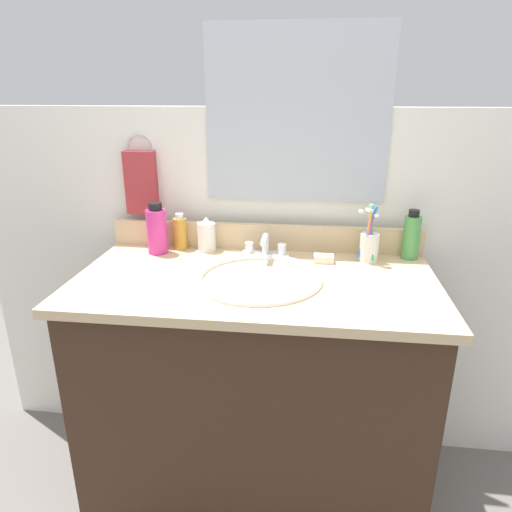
# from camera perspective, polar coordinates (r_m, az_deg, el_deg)

# --- Properties ---
(ground_plane) EXTENTS (6.00, 6.00, 0.00)m
(ground_plane) POSITION_cam_1_polar(r_m,az_deg,el_deg) (1.85, -0.12, -26.97)
(ground_plane) COLOR #66605B
(vanity_cabinet) EXTENTS (1.03, 0.51, 0.80)m
(vanity_cabinet) POSITION_cam_1_polar(r_m,az_deg,el_deg) (1.59, -0.13, -17.09)
(vanity_cabinet) COLOR #382316
(vanity_cabinet) RESTS_ON ground_plane
(countertop) EXTENTS (1.08, 0.56, 0.03)m
(countertop) POSITION_cam_1_polar(r_m,az_deg,el_deg) (1.38, -0.15, -3.27)
(countertop) COLOR #D1B284
(countertop) RESTS_ON vanity_cabinet
(backsplash) EXTENTS (1.08, 0.02, 0.09)m
(backsplash) POSITION_cam_1_polar(r_m,az_deg,el_deg) (1.61, 1.04, 2.38)
(backsplash) COLOR #D1B284
(backsplash) RESTS_ON countertop
(back_wall) EXTENTS (2.18, 0.04, 1.30)m
(back_wall) POSITION_cam_1_polar(r_m,az_deg,el_deg) (1.74, 1.21, -3.89)
(back_wall) COLOR white
(back_wall) RESTS_ON ground_plane
(mirror_panel) EXTENTS (0.60, 0.01, 0.56)m
(mirror_panel) POSITION_cam_1_polar(r_m,az_deg,el_deg) (1.57, 5.10, 16.96)
(mirror_panel) COLOR #B2BCC6
(towel_ring) EXTENTS (0.10, 0.01, 0.10)m
(towel_ring) POSITION_cam_1_polar(r_m,az_deg,el_deg) (1.68, -14.16, 12.90)
(towel_ring) COLOR silver
(hand_towel) EXTENTS (0.11, 0.04, 0.22)m
(hand_towel) POSITION_cam_1_polar(r_m,az_deg,el_deg) (1.69, -14.04, 8.77)
(hand_towel) COLOR #A53338
(sink_basin) EXTENTS (0.38, 0.38, 0.11)m
(sink_basin) POSITION_cam_1_polar(r_m,az_deg,el_deg) (1.37, 0.29, -4.08)
(sink_basin) COLOR white
(sink_basin) RESTS_ON countertop
(faucet) EXTENTS (0.16, 0.10, 0.08)m
(faucet) POSITION_cam_1_polar(r_m,az_deg,el_deg) (1.53, 1.15, 0.83)
(faucet) COLOR silver
(faucet) RESTS_ON countertop
(bottle_lotion_white) EXTENTS (0.06, 0.06, 0.12)m
(bottle_lotion_white) POSITION_cam_1_polar(r_m,az_deg,el_deg) (1.60, -6.14, 2.50)
(bottle_lotion_white) COLOR white
(bottle_lotion_white) RESTS_ON countertop
(bottle_oil_amber) EXTENTS (0.05, 0.05, 0.13)m
(bottle_oil_amber) POSITION_cam_1_polar(r_m,az_deg,el_deg) (1.63, -9.35, 2.85)
(bottle_oil_amber) COLOR gold
(bottle_oil_amber) RESTS_ON countertop
(bottle_toner_green) EXTENTS (0.05, 0.05, 0.16)m
(bottle_toner_green) POSITION_cam_1_polar(r_m,az_deg,el_deg) (1.59, 18.67, 2.33)
(bottle_toner_green) COLOR #4C9E4C
(bottle_toner_green) RESTS_ON countertop
(bottle_soap_pink) EXTENTS (0.07, 0.07, 0.18)m
(bottle_soap_pink) POSITION_cam_1_polar(r_m,az_deg,el_deg) (1.60, -12.16, 3.18)
(bottle_soap_pink) COLOR #D8338C
(bottle_soap_pink) RESTS_ON countertop
(cup_white_ceramic) EXTENTS (0.07, 0.08, 0.19)m
(cup_white_ceramic) POSITION_cam_1_polar(r_m,az_deg,el_deg) (1.53, 13.82, 1.38)
(cup_white_ceramic) COLOR white
(cup_white_ceramic) RESTS_ON countertop
(soap_bar) EXTENTS (0.06, 0.04, 0.02)m
(soap_bar) POSITION_cam_1_polar(r_m,az_deg,el_deg) (1.51, 8.36, -0.30)
(soap_bar) COLOR white
(soap_bar) RESTS_ON countertop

